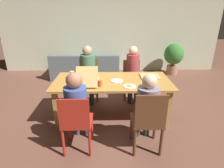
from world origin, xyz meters
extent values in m
plane|color=brown|center=(0.00, 0.00, 0.00)|extent=(20.00, 20.00, 0.00)
cube|color=beige|center=(0.00, 3.07, 1.47)|extent=(7.07, 0.12, 2.95)
cube|color=#B78139|center=(0.00, 0.00, 0.74)|extent=(2.10, 0.96, 0.04)
cube|color=#B48645|center=(-0.95, -0.38, 0.36)|extent=(0.08, 0.08, 0.72)
cube|color=#B48645|center=(0.95, -0.38, 0.36)|extent=(0.08, 0.08, 0.72)
cube|color=#B48645|center=(-0.95, 0.38, 0.36)|extent=(0.08, 0.08, 0.72)
cube|color=#B48645|center=(0.95, 0.38, 0.36)|extent=(0.08, 0.08, 0.72)
cylinder|color=#AC281C|center=(-0.70, -0.68, 0.23)|extent=(0.04, 0.04, 0.46)
cylinder|color=#AC281C|center=(-0.33, -0.68, 0.23)|extent=(0.04, 0.04, 0.46)
cylinder|color=#AC281C|center=(-0.70, -1.04, 0.23)|extent=(0.04, 0.04, 0.46)
cylinder|color=#AC281C|center=(-0.33, -1.04, 0.23)|extent=(0.04, 0.04, 0.46)
cube|color=#AC281C|center=(-0.51, -0.86, 0.47)|extent=(0.42, 0.42, 0.02)
cube|color=#AC281C|center=(-0.51, -1.06, 0.69)|extent=(0.40, 0.03, 0.43)
cylinder|color=#3A3D4E|center=(-0.59, -0.53, 0.24)|extent=(0.10, 0.10, 0.48)
cylinder|color=#3A3D4E|center=(-0.44, -0.53, 0.24)|extent=(0.10, 0.10, 0.48)
cube|color=#3A3D4E|center=(-0.51, -0.68, 0.53)|extent=(0.28, 0.35, 0.11)
cylinder|color=#4357A2|center=(-0.51, -0.86, 0.76)|extent=(0.31, 0.31, 0.46)
sphere|color=#AF7254|center=(-0.51, -0.86, 1.09)|extent=(0.22, 0.22, 0.22)
cylinder|color=#9D5629|center=(0.65, 0.66, 0.23)|extent=(0.04, 0.04, 0.46)
cylinder|color=#9D5629|center=(0.30, 0.66, 0.23)|extent=(0.04, 0.04, 0.46)
cylinder|color=#9D5629|center=(0.65, 1.03, 0.23)|extent=(0.04, 0.04, 0.46)
cylinder|color=#9D5629|center=(0.30, 1.03, 0.23)|extent=(0.04, 0.04, 0.46)
cube|color=#9D5629|center=(0.48, 0.85, 0.47)|extent=(0.41, 0.44, 0.02)
cube|color=#9D5629|center=(0.48, 1.05, 0.67)|extent=(0.39, 0.03, 0.39)
cylinder|color=#352C45|center=(0.55, 0.55, 0.24)|extent=(0.10, 0.10, 0.48)
cylinder|color=#352C45|center=(0.41, 0.55, 0.24)|extent=(0.10, 0.10, 0.48)
cube|color=#352C45|center=(0.48, 0.69, 0.53)|extent=(0.25, 0.31, 0.11)
cylinder|color=#9E3C40|center=(0.48, 0.85, 0.78)|extent=(0.28, 0.28, 0.51)
sphere|color=beige|center=(0.48, 0.85, 1.12)|extent=(0.19, 0.19, 0.19)
cylinder|color=brown|center=(0.29, -0.67, 0.23)|extent=(0.05, 0.05, 0.46)
cylinder|color=brown|center=(0.66, -0.67, 0.23)|extent=(0.05, 0.05, 0.46)
cylinder|color=brown|center=(0.29, -1.05, 0.23)|extent=(0.05, 0.05, 0.46)
cylinder|color=brown|center=(0.66, -1.05, 0.23)|extent=(0.05, 0.05, 0.46)
cube|color=brown|center=(0.48, -0.86, 0.47)|extent=(0.43, 0.44, 0.02)
cube|color=brown|center=(0.48, -1.07, 0.72)|extent=(0.41, 0.03, 0.49)
cylinder|color=#2E3A35|center=(0.40, -0.58, 0.24)|extent=(0.10, 0.10, 0.48)
cylinder|color=#2E3A35|center=(0.55, -0.58, 0.24)|extent=(0.10, 0.10, 0.48)
cube|color=#2E3A35|center=(0.48, -0.71, 0.53)|extent=(0.27, 0.30, 0.11)
cylinder|color=gray|center=(0.48, -0.86, 0.75)|extent=(0.31, 0.31, 0.45)
sphere|color=beige|center=(0.48, -0.86, 1.07)|extent=(0.20, 0.20, 0.20)
cylinder|color=brown|center=(-0.32, 0.63, 0.23)|extent=(0.04, 0.04, 0.46)
cylinder|color=brown|center=(-0.71, 0.63, 0.23)|extent=(0.04, 0.04, 0.46)
cylinder|color=brown|center=(-0.32, 0.98, 0.23)|extent=(0.04, 0.04, 0.46)
cylinder|color=brown|center=(-0.71, 0.98, 0.23)|extent=(0.04, 0.04, 0.46)
cube|color=brown|center=(-0.51, 0.80, 0.47)|extent=(0.44, 0.41, 0.02)
cube|color=brown|center=(-0.51, 0.99, 0.70)|extent=(0.42, 0.03, 0.44)
cylinder|color=#313D49|center=(-0.43, 0.50, 0.24)|extent=(0.10, 0.10, 0.48)
cylinder|color=#313D49|center=(-0.59, 0.50, 0.24)|extent=(0.10, 0.10, 0.48)
cube|color=#313D49|center=(-0.51, 0.64, 0.53)|extent=(0.29, 0.32, 0.11)
cylinder|color=#446F56|center=(-0.51, 0.80, 0.79)|extent=(0.33, 0.33, 0.52)
sphere|color=tan|center=(-0.51, 0.80, 1.14)|extent=(0.21, 0.21, 0.21)
cube|color=tan|center=(0.72, 0.18, 0.77)|extent=(0.35, 0.35, 0.02)
cube|color=tan|center=(-0.42, -0.02, 0.77)|extent=(0.36, 0.36, 0.03)
cylinder|color=gold|center=(-0.42, -0.02, 0.79)|extent=(0.32, 0.32, 0.01)
cube|color=tan|center=(-0.42, -0.30, 0.93)|extent=(0.36, 0.21, 0.30)
cylinder|color=white|center=(0.08, -0.04, 0.76)|extent=(0.21, 0.21, 0.01)
cylinder|color=white|center=(0.28, -0.30, 0.76)|extent=(0.21, 0.21, 0.01)
cone|color=orange|center=(0.28, -0.30, 0.78)|extent=(0.11, 0.11, 0.02)
cylinder|color=#DECD64|center=(-0.73, 0.09, 0.83)|extent=(0.08, 0.08, 0.15)
cylinder|color=silver|center=(-0.63, 0.33, 0.81)|extent=(0.08, 0.08, 0.11)
cylinder|color=#BB5328|center=(-0.21, -0.27, 0.81)|extent=(0.08, 0.08, 0.11)
cube|color=slate|center=(-0.76, 2.35, 0.21)|extent=(2.00, 0.87, 0.42)
cube|color=slate|center=(-0.76, 1.99, 0.58)|extent=(2.00, 0.16, 0.33)
cube|color=slate|center=(-1.66, 2.35, 0.51)|extent=(0.20, 0.82, 0.18)
cube|color=slate|center=(0.14, 2.35, 0.51)|extent=(0.20, 0.82, 0.18)
cylinder|color=#AA7556|center=(1.99, 2.55, 0.14)|extent=(0.34, 0.34, 0.28)
cylinder|color=brown|center=(1.99, 2.55, 0.35)|extent=(0.05, 0.05, 0.14)
ellipsoid|color=#367B32|center=(1.99, 2.55, 0.65)|extent=(0.59, 0.59, 0.65)
camera|label=1|loc=(-0.07, -3.11, 1.94)|focal=29.59mm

